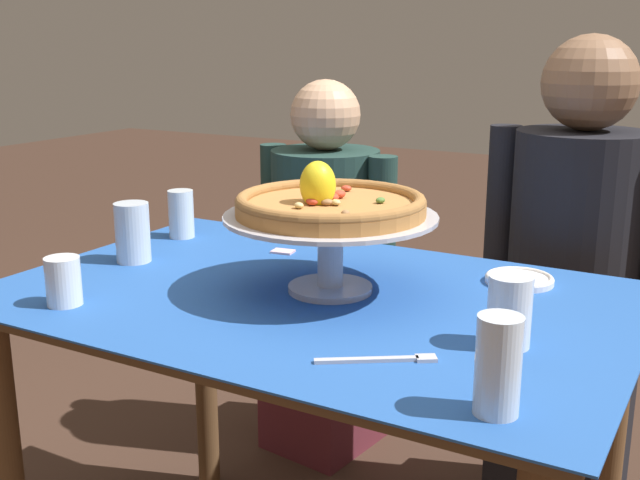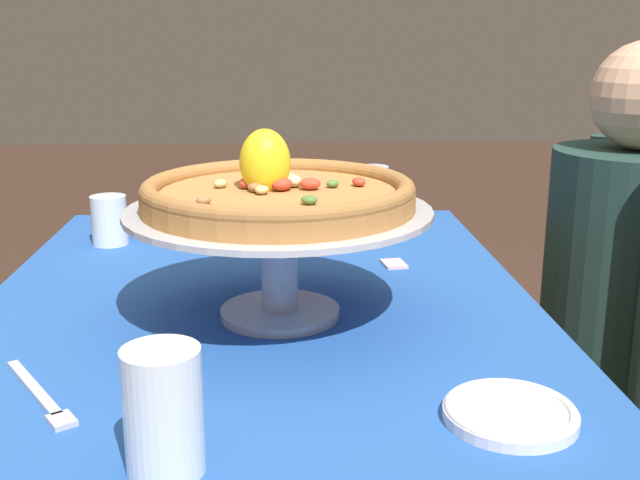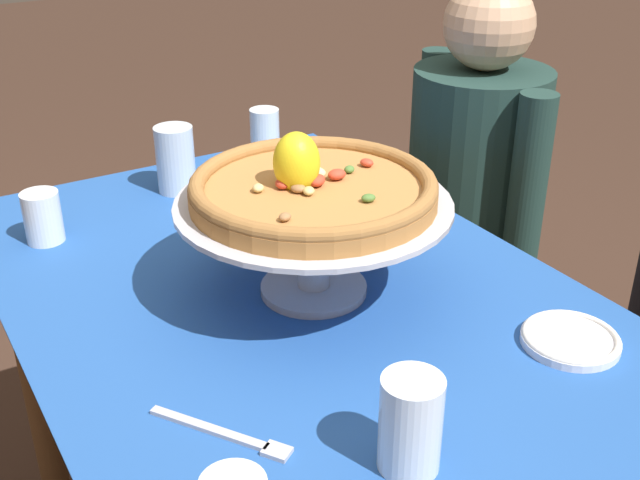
{
  "view_description": "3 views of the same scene",
  "coord_description": "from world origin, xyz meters",
  "px_view_note": "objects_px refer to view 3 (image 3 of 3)",
  "views": [
    {
      "loc": [
        0.72,
        -1.24,
        1.24
      ],
      "look_at": [
        -0.0,
        0.03,
        0.86
      ],
      "focal_mm": 43.67,
      "sensor_mm": 36.0,
      "label": 1
    },
    {
      "loc": [
        1.03,
        0.03,
        1.14
      ],
      "look_at": [
        0.03,
        0.09,
        0.87
      ],
      "focal_mm": 43.42,
      "sensor_mm": 36.0,
      "label": 2
    },
    {
      "loc": [
        0.94,
        -0.51,
        1.39
      ],
      "look_at": [
        0.03,
        0.04,
        0.85
      ],
      "focal_mm": 44.52,
      "sensor_mm": 36.0,
      "label": 3
    }
  ],
  "objects_px": {
    "pizza_stand": "(313,225)",
    "diner_left": "(469,228)",
    "pizza": "(312,187)",
    "sugar_packet": "(339,210)",
    "water_glass_side_right": "(410,430)",
    "water_glass_front_left": "(43,220)",
    "dinner_fork": "(227,435)",
    "side_plate": "(570,339)",
    "water_glass_side_left": "(176,162)",
    "water_glass_back_left": "(265,140)"
  },
  "relations": [
    {
      "from": "pizza_stand",
      "to": "diner_left",
      "type": "bearing_deg",
      "value": 119.75
    },
    {
      "from": "pizza",
      "to": "sugar_packet",
      "type": "height_order",
      "value": "pizza"
    },
    {
      "from": "water_glass_side_right",
      "to": "sugar_packet",
      "type": "relative_size",
      "value": 2.36
    },
    {
      "from": "water_glass_front_left",
      "to": "dinner_fork",
      "type": "xyz_separation_m",
      "value": [
        0.63,
        0.05,
        -0.04
      ]
    },
    {
      "from": "pizza_stand",
      "to": "side_plate",
      "type": "distance_m",
      "value": 0.4
    },
    {
      "from": "diner_left",
      "to": "water_glass_side_left",
      "type": "bearing_deg",
      "value": -97.7
    },
    {
      "from": "water_glass_back_left",
      "to": "diner_left",
      "type": "relative_size",
      "value": 0.1
    },
    {
      "from": "pizza",
      "to": "side_plate",
      "type": "distance_m",
      "value": 0.42
    },
    {
      "from": "water_glass_back_left",
      "to": "sugar_packet",
      "type": "relative_size",
      "value": 2.37
    },
    {
      "from": "pizza",
      "to": "water_glass_side_right",
      "type": "bearing_deg",
      "value": -15.07
    },
    {
      "from": "side_plate",
      "to": "dinner_fork",
      "type": "distance_m",
      "value": 0.5
    },
    {
      "from": "water_glass_side_left",
      "to": "diner_left",
      "type": "distance_m",
      "value": 0.77
    },
    {
      "from": "water_glass_back_left",
      "to": "water_glass_side_right",
      "type": "distance_m",
      "value": 0.96
    },
    {
      "from": "pizza_stand",
      "to": "dinner_fork",
      "type": "distance_m",
      "value": 0.37
    },
    {
      "from": "pizza_stand",
      "to": "diner_left",
      "type": "xyz_separation_m",
      "value": [
        -0.39,
        0.67,
        -0.34
      ]
    },
    {
      "from": "water_glass_front_left",
      "to": "side_plate",
      "type": "distance_m",
      "value": 0.89
    },
    {
      "from": "water_glass_front_left",
      "to": "side_plate",
      "type": "relative_size",
      "value": 0.67
    },
    {
      "from": "side_plate",
      "to": "pizza",
      "type": "bearing_deg",
      "value": -143.05
    },
    {
      "from": "water_glass_front_left",
      "to": "water_glass_side_left",
      "type": "bearing_deg",
      "value": 107.26
    },
    {
      "from": "water_glass_side_left",
      "to": "water_glass_side_right",
      "type": "relative_size",
      "value": 1.12
    },
    {
      "from": "water_glass_back_left",
      "to": "side_plate",
      "type": "xyz_separation_m",
      "value": [
        0.84,
        0.04,
        -0.04
      ]
    },
    {
      "from": "water_glass_side_left",
      "to": "water_glass_side_right",
      "type": "xyz_separation_m",
      "value": [
        0.86,
        -0.08,
        -0.01
      ]
    },
    {
      "from": "water_glass_side_right",
      "to": "sugar_packet",
      "type": "distance_m",
      "value": 0.68
    },
    {
      "from": "dinner_fork",
      "to": "water_glass_side_left",
      "type": "bearing_deg",
      "value": 162.2
    },
    {
      "from": "side_plate",
      "to": "sugar_packet",
      "type": "bearing_deg",
      "value": -175.86
    },
    {
      "from": "pizza_stand",
      "to": "pizza",
      "type": "distance_m",
      "value": 0.06
    },
    {
      "from": "water_glass_front_left",
      "to": "water_glass_side_right",
      "type": "height_order",
      "value": "water_glass_side_right"
    },
    {
      "from": "water_glass_side_right",
      "to": "sugar_packet",
      "type": "height_order",
      "value": "water_glass_side_right"
    },
    {
      "from": "pizza_stand",
      "to": "side_plate",
      "type": "xyz_separation_m",
      "value": [
        0.31,
        0.23,
        -0.11
      ]
    },
    {
      "from": "pizza_stand",
      "to": "water_glass_front_left",
      "type": "bearing_deg",
      "value": -141.51
    },
    {
      "from": "water_glass_side_right",
      "to": "diner_left",
      "type": "xyz_separation_m",
      "value": [
        -0.77,
        0.78,
        -0.28
      ]
    },
    {
      "from": "water_glass_back_left",
      "to": "water_glass_side_right",
      "type": "height_order",
      "value": "same"
    },
    {
      "from": "diner_left",
      "to": "water_glass_side_right",
      "type": "bearing_deg",
      "value": -45.38
    },
    {
      "from": "pizza_stand",
      "to": "water_glass_back_left",
      "type": "relative_size",
      "value": 3.5
    },
    {
      "from": "sugar_packet",
      "to": "pizza",
      "type": "bearing_deg",
      "value": -40.29
    },
    {
      "from": "water_glass_side_left",
      "to": "diner_left",
      "type": "bearing_deg",
      "value": 82.3
    },
    {
      "from": "water_glass_back_left",
      "to": "dinner_fork",
      "type": "distance_m",
      "value": 0.89
    },
    {
      "from": "water_glass_side_right",
      "to": "sugar_packet",
      "type": "xyz_separation_m",
      "value": [
        -0.61,
        0.3,
        -0.05
      ]
    },
    {
      "from": "water_glass_side_left",
      "to": "water_glass_back_left",
      "type": "distance_m",
      "value": 0.23
    },
    {
      "from": "side_plate",
      "to": "sugar_packet",
      "type": "distance_m",
      "value": 0.54
    },
    {
      "from": "water_glass_side_right",
      "to": "dinner_fork",
      "type": "xyz_separation_m",
      "value": [
        -0.15,
        -0.15,
        -0.05
      ]
    },
    {
      "from": "pizza",
      "to": "diner_left",
      "type": "distance_m",
      "value": 0.88
    },
    {
      "from": "pizza_stand",
      "to": "pizza",
      "type": "bearing_deg",
      "value": -140.13
    },
    {
      "from": "dinner_fork",
      "to": "diner_left",
      "type": "distance_m",
      "value": 1.15
    },
    {
      "from": "pizza",
      "to": "water_glass_side_right",
      "type": "distance_m",
      "value": 0.42
    },
    {
      "from": "water_glass_side_right",
      "to": "water_glass_front_left",
      "type": "bearing_deg",
      "value": -165.02
    },
    {
      "from": "dinner_fork",
      "to": "sugar_packet",
      "type": "bearing_deg",
      "value": 135.81
    },
    {
      "from": "diner_left",
      "to": "sugar_packet",
      "type": "bearing_deg",
      "value": -72.17
    },
    {
      "from": "water_glass_front_left",
      "to": "sugar_packet",
      "type": "bearing_deg",
      "value": 72.24
    },
    {
      "from": "sugar_packet",
      "to": "water_glass_side_right",
      "type": "bearing_deg",
      "value": -25.89
    }
  ]
}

